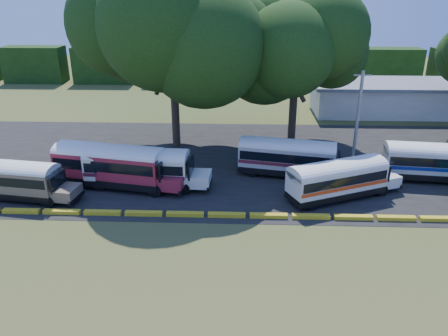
{
  "coord_description": "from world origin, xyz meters",
  "views": [
    {
      "loc": [
        -0.62,
        -26.56,
        15.26
      ],
      "look_at": [
        -1.89,
        6.0,
        1.72
      ],
      "focal_mm": 35.0,
      "sensor_mm": 36.0,
      "label": 1
    }
  ],
  "objects_px": {
    "bus_red": "(113,163)",
    "bus_white_red": "(339,177)",
    "tree_west": "(172,26)",
    "bus_beige": "(12,178)",
    "bus_cream_west": "(140,166)"
  },
  "relations": [
    {
      "from": "bus_white_red",
      "to": "tree_west",
      "type": "height_order",
      "value": "tree_west"
    },
    {
      "from": "bus_cream_west",
      "to": "tree_west",
      "type": "height_order",
      "value": "tree_west"
    },
    {
      "from": "bus_beige",
      "to": "bus_cream_west",
      "type": "xyz_separation_m",
      "value": [
        9.36,
        2.41,
        0.14
      ]
    },
    {
      "from": "bus_white_red",
      "to": "bus_beige",
      "type": "bearing_deg",
      "value": 158.16
    },
    {
      "from": "bus_cream_west",
      "to": "tree_west",
      "type": "bearing_deg",
      "value": 85.2
    },
    {
      "from": "bus_white_red",
      "to": "tree_west",
      "type": "distance_m",
      "value": 21.07
    },
    {
      "from": "bus_white_red",
      "to": "bus_cream_west",
      "type": "bearing_deg",
      "value": 150.74
    },
    {
      "from": "bus_beige",
      "to": "tree_west",
      "type": "distance_m",
      "value": 19.56
    },
    {
      "from": "bus_red",
      "to": "tree_west",
      "type": "distance_m",
      "value": 14.68
    },
    {
      "from": "bus_beige",
      "to": "tree_west",
      "type": "bearing_deg",
      "value": 57.87
    },
    {
      "from": "bus_white_red",
      "to": "bus_red",
      "type": "bearing_deg",
      "value": 151.11
    },
    {
      "from": "bus_red",
      "to": "tree_west",
      "type": "bearing_deg",
      "value": 81.24
    },
    {
      "from": "bus_red",
      "to": "bus_cream_west",
      "type": "xyz_separation_m",
      "value": [
        2.24,
        -0.08,
        -0.17
      ]
    },
    {
      "from": "bus_red",
      "to": "tree_west",
      "type": "height_order",
      "value": "tree_west"
    },
    {
      "from": "bus_red",
      "to": "bus_white_red",
      "type": "relative_size",
      "value": 1.17
    }
  ]
}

